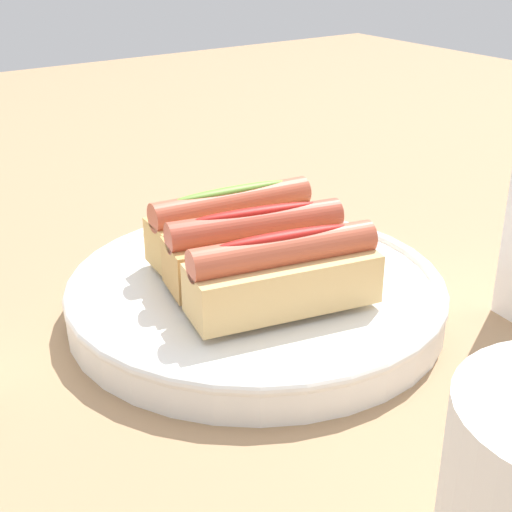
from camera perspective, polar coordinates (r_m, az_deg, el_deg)
The scene contains 5 objects.
ground_plane at distance 0.66m, azimuth -0.33°, elevation -3.71°, with size 2.40×2.40×0.00m, color #9E7A56.
serving_bowl at distance 0.64m, azimuth -0.00°, elevation -2.92°, with size 0.32×0.32×0.03m.
hotdog_front at distance 0.67m, azimuth -1.83°, elevation 2.43°, with size 0.15×0.07×0.06m.
hotdog_back at distance 0.62m, azimuth -0.00°, elevation 0.66°, with size 0.16×0.08×0.06m.
hotdog_side at distance 0.58m, azimuth 2.12°, elevation -1.39°, with size 0.16×0.08×0.06m.
Camera 1 is at (0.33, 0.48, 0.31)m, focal length 52.32 mm.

